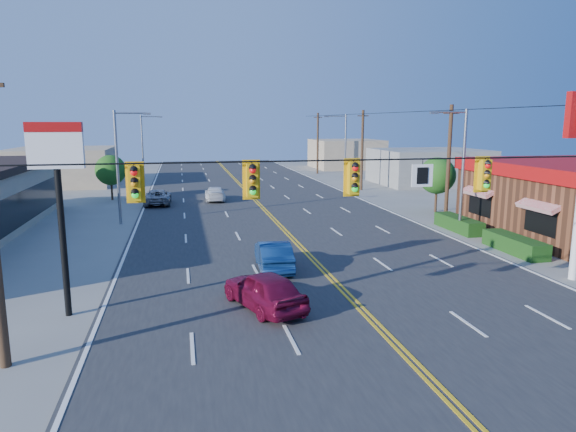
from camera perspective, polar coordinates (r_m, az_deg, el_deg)
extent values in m
plane|color=gray|center=(18.53, 10.48, -12.65)|extent=(160.00, 160.00, 0.00)
cube|color=#2D2D30|center=(37.04, -1.26, -0.74)|extent=(20.00, 120.00, 0.06)
cylinder|color=black|center=(17.11, 11.14, 6.18)|extent=(24.00, 0.05, 0.05)
cube|color=white|center=(17.66, 14.68, 4.37)|extent=(0.75, 0.04, 0.75)
cube|color=#D89E0C|center=(15.88, -16.66, 3.54)|extent=(0.55, 0.34, 1.25)
cube|color=#D89E0C|center=(15.96, -4.02, 3.98)|extent=(0.55, 0.34, 1.25)
cube|color=#D89E0C|center=(16.73, 7.27, 4.22)|extent=(0.55, 0.34, 1.25)
cube|color=#D89E0C|center=(18.80, 20.98, 4.29)|extent=(0.55, 0.34, 1.25)
cube|color=#194214|center=(33.82, 20.94, -1.79)|extent=(1.20, 9.00, 0.90)
cylinder|color=black|center=(20.63, -23.75, -2.24)|extent=(0.24, 0.24, 6.00)
cube|color=white|center=(20.22, -24.41, 6.65)|extent=(1.90, 0.30, 1.30)
cylinder|color=gray|center=(34.71, 18.85, 4.58)|extent=(0.20, 0.20, 8.00)
cylinder|color=gray|center=(34.02, 17.61, 10.96)|extent=(2.20, 0.12, 0.12)
cube|color=gray|center=(33.50, 15.93, 10.97)|extent=(0.50, 0.25, 0.15)
cylinder|color=gray|center=(56.63, 6.39, 7.13)|extent=(0.20, 0.20, 8.00)
cylinder|color=gray|center=(56.21, 5.38, 11.00)|extent=(2.20, 0.12, 0.12)
cube|color=gray|center=(55.90, 4.29, 10.97)|extent=(0.50, 0.25, 0.15)
cylinder|color=gray|center=(38.10, -18.42, 5.08)|extent=(0.20, 0.20, 8.00)
cylinder|color=gray|center=(37.86, -17.08, 10.89)|extent=(2.20, 0.12, 0.12)
cube|color=gray|center=(37.78, -15.38, 10.90)|extent=(0.50, 0.25, 0.15)
cylinder|color=gray|center=(63.95, -15.85, 7.18)|extent=(0.20, 0.20, 8.00)
cylinder|color=gray|center=(63.80, -15.02, 10.63)|extent=(2.20, 0.12, 0.12)
cube|color=gray|center=(63.76, -14.02, 10.63)|extent=(0.50, 0.25, 0.15)
cylinder|color=#47301E|center=(38.75, 17.40, 5.51)|extent=(0.28, 0.28, 8.40)
cylinder|color=#47301E|center=(55.13, 8.24, 7.21)|extent=(0.28, 0.28, 8.40)
cylinder|color=#47301E|center=(72.28, 3.32, 8.05)|extent=(0.28, 0.28, 8.40)
cylinder|color=#47301E|center=(43.21, 16.11, 1.84)|extent=(0.20, 0.20, 2.10)
sphere|color=#235B19|center=(42.98, 16.24, 4.33)|extent=(2.94, 2.94, 2.94)
cylinder|color=#47301E|center=(50.50, -18.99, 2.81)|extent=(0.20, 0.20, 2.00)
sphere|color=#235B19|center=(50.31, -19.11, 4.85)|extent=(2.80, 2.80, 2.80)
cube|color=gray|center=(62.87, 15.39, 5.32)|extent=(12.00, 10.00, 4.00)
cube|color=tan|center=(65.30, -23.69, 5.08)|extent=(11.00, 12.00, 4.20)
cube|color=tan|center=(82.00, 6.46, 6.88)|extent=(10.00, 10.00, 4.40)
imported|color=maroon|center=(20.12, -2.67, -8.33)|extent=(3.15, 4.71, 1.49)
imported|color=navy|center=(25.23, -1.62, -4.48)|extent=(1.74, 4.42, 1.43)
imported|color=white|center=(47.69, -8.11, 2.41)|extent=(1.91, 4.42, 1.27)
imported|color=gray|center=(46.34, -14.27, 2.00)|extent=(2.28, 4.82, 1.33)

